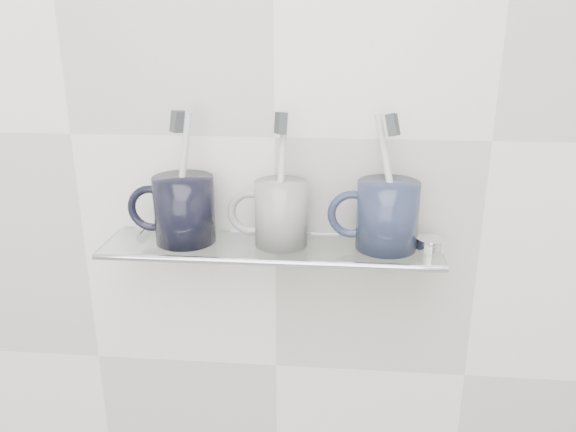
# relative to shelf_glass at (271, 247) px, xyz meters

# --- Properties ---
(wall_back) EXTENTS (2.50, 0.00, 2.50)m
(wall_back) POSITION_rel_shelf_glass_xyz_m (0.00, 0.06, 0.15)
(wall_back) COLOR silver
(wall_back) RESTS_ON ground
(shelf_glass) EXTENTS (0.50, 0.12, 0.01)m
(shelf_glass) POSITION_rel_shelf_glass_xyz_m (0.00, 0.00, 0.00)
(shelf_glass) COLOR silver
(shelf_glass) RESTS_ON wall_back
(shelf_rail) EXTENTS (0.50, 0.01, 0.01)m
(shelf_rail) POSITION_rel_shelf_glass_xyz_m (0.00, -0.06, 0.00)
(shelf_rail) COLOR silver
(shelf_rail) RESTS_ON shelf_glass
(bracket_left) EXTENTS (0.02, 0.03, 0.02)m
(bracket_left) POSITION_rel_shelf_glass_xyz_m (-0.21, 0.05, -0.01)
(bracket_left) COLOR silver
(bracket_left) RESTS_ON wall_back
(bracket_right) EXTENTS (0.02, 0.03, 0.02)m
(bracket_right) POSITION_rel_shelf_glass_xyz_m (0.21, 0.05, -0.01)
(bracket_right) COLOR silver
(bracket_right) RESTS_ON wall_back
(mug_left) EXTENTS (0.10, 0.10, 0.10)m
(mug_left) POSITION_rel_shelf_glass_xyz_m (-0.13, 0.00, 0.05)
(mug_left) COLOR black
(mug_left) RESTS_ON shelf_glass
(mug_left_handle) EXTENTS (0.07, 0.01, 0.07)m
(mug_left_handle) POSITION_rel_shelf_glass_xyz_m (-0.18, 0.00, 0.05)
(mug_left_handle) COLOR black
(mug_left_handle) RESTS_ON mug_left
(toothbrush_left) EXTENTS (0.04, 0.02, 0.19)m
(toothbrush_left) POSITION_rel_shelf_glass_xyz_m (-0.13, 0.00, 0.10)
(toothbrush_left) COLOR silver
(toothbrush_left) RESTS_ON mug_left
(bristles_left) EXTENTS (0.03, 0.03, 0.03)m
(bristles_left) POSITION_rel_shelf_glass_xyz_m (-0.13, 0.00, 0.19)
(bristles_left) COLOR #363A3D
(bristles_left) RESTS_ON toothbrush_left
(mug_center) EXTENTS (0.08, 0.08, 0.10)m
(mug_center) POSITION_rel_shelf_glass_xyz_m (0.02, 0.00, 0.05)
(mug_center) COLOR silver
(mug_center) RESTS_ON shelf_glass
(mug_center_handle) EXTENTS (0.07, 0.01, 0.07)m
(mug_center_handle) POSITION_rel_shelf_glass_xyz_m (-0.03, 0.00, 0.05)
(mug_center_handle) COLOR silver
(mug_center_handle) RESTS_ON mug_center
(toothbrush_center) EXTENTS (0.02, 0.04, 0.19)m
(toothbrush_center) POSITION_rel_shelf_glass_xyz_m (0.02, 0.00, 0.10)
(toothbrush_center) COLOR silver
(toothbrush_center) RESTS_ON mug_center
(bristles_center) EXTENTS (0.02, 0.03, 0.03)m
(bristles_center) POSITION_rel_shelf_glass_xyz_m (0.02, 0.00, 0.19)
(bristles_center) COLOR #363A3D
(bristles_center) RESTS_ON toothbrush_center
(mug_right) EXTENTS (0.11, 0.11, 0.10)m
(mug_right) POSITION_rel_shelf_glass_xyz_m (0.17, 0.00, 0.05)
(mug_right) COLOR #1B203B
(mug_right) RESTS_ON shelf_glass
(mug_right_handle) EXTENTS (0.07, 0.01, 0.07)m
(mug_right_handle) POSITION_rel_shelf_glass_xyz_m (0.12, 0.00, 0.05)
(mug_right_handle) COLOR #1B203B
(mug_right_handle) RESTS_ON mug_right
(toothbrush_right) EXTENTS (0.05, 0.06, 0.19)m
(toothbrush_right) POSITION_rel_shelf_glass_xyz_m (0.17, 0.00, 0.10)
(toothbrush_right) COLOR silver
(toothbrush_right) RESTS_ON mug_right
(bristles_right) EXTENTS (0.02, 0.03, 0.04)m
(bristles_right) POSITION_rel_shelf_glass_xyz_m (0.17, 0.00, 0.19)
(bristles_right) COLOR #363A3D
(bristles_right) RESTS_ON toothbrush_right
(chrome_cap) EXTENTS (0.04, 0.04, 0.02)m
(chrome_cap) POSITION_rel_shelf_glass_xyz_m (0.23, 0.00, 0.01)
(chrome_cap) COLOR silver
(chrome_cap) RESTS_ON shelf_glass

